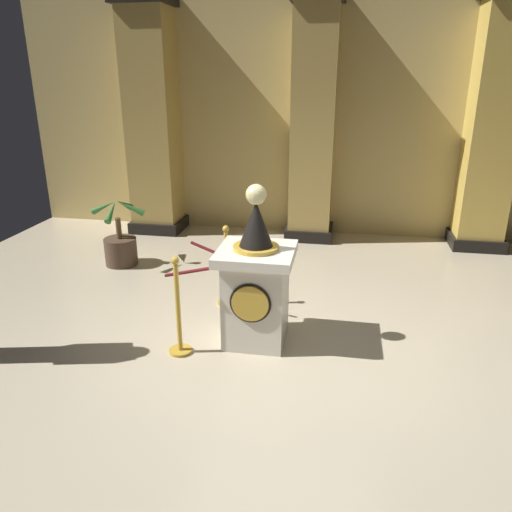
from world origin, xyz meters
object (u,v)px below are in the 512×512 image
(potted_palm_left, at_px, (120,245))
(stanchion_near, at_px, (227,277))
(stanchion_far, at_px, (179,320))
(pedestal_clock, at_px, (256,284))

(potted_palm_left, bearing_deg, stanchion_near, -29.57)
(stanchion_near, xyz_separation_m, potted_palm_left, (-1.90, 1.08, -0.05))
(stanchion_far, xyz_separation_m, potted_palm_left, (-1.69, 2.29, -0.06))
(pedestal_clock, relative_size, stanchion_far, 1.63)
(stanchion_near, bearing_deg, stanchion_far, -100.10)
(stanchion_near, distance_m, stanchion_far, 1.23)
(pedestal_clock, distance_m, stanchion_near, 1.01)
(stanchion_near, bearing_deg, pedestal_clock, -57.89)
(stanchion_far, bearing_deg, pedestal_clock, 28.23)
(pedestal_clock, xyz_separation_m, potted_palm_left, (-2.42, 1.90, -0.35))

